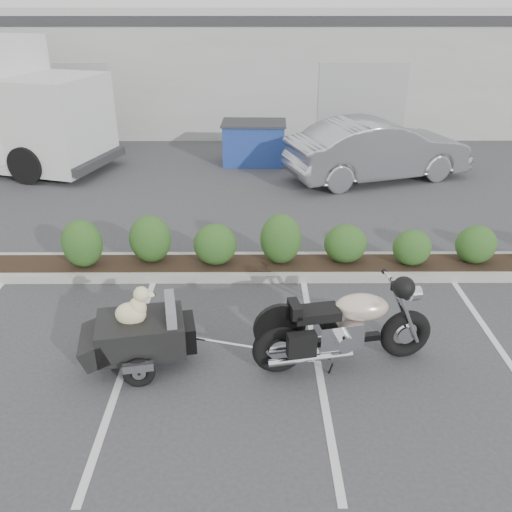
{
  "coord_description": "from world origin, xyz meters",
  "views": [
    {
      "loc": [
        0.3,
        -6.78,
        4.7
      ],
      "look_at": [
        0.34,
        1.29,
        0.75
      ],
      "focal_mm": 38.0,
      "sensor_mm": 36.0,
      "label": 1
    }
  ],
  "objects_px": {
    "motorcycle": "(345,328)",
    "sedan": "(378,150)",
    "pet_trailer": "(140,333)",
    "dumpster": "(254,143)"
  },
  "relations": [
    {
      "from": "motorcycle",
      "to": "sedan",
      "type": "xyz_separation_m",
      "value": [
        2.16,
        8.34,
        0.24
      ]
    },
    {
      "from": "pet_trailer",
      "to": "dumpster",
      "type": "relative_size",
      "value": 1.07
    },
    {
      "from": "pet_trailer",
      "to": "motorcycle",
      "type": "bearing_deg",
      "value": -11.04
    },
    {
      "from": "sedan",
      "to": "dumpster",
      "type": "xyz_separation_m",
      "value": [
        -3.38,
        1.56,
        -0.19
      ]
    },
    {
      "from": "pet_trailer",
      "to": "sedan",
      "type": "relative_size",
      "value": 0.41
    },
    {
      "from": "motorcycle",
      "to": "dumpster",
      "type": "height_order",
      "value": "motorcycle"
    },
    {
      "from": "motorcycle",
      "to": "dumpster",
      "type": "xyz_separation_m",
      "value": [
        -1.22,
        9.9,
        0.04
      ]
    },
    {
      "from": "sedan",
      "to": "dumpster",
      "type": "height_order",
      "value": "sedan"
    },
    {
      "from": "motorcycle",
      "to": "pet_trailer",
      "type": "relative_size",
      "value": 1.23
    },
    {
      "from": "sedan",
      "to": "dumpster",
      "type": "bearing_deg",
      "value": 46.91
    }
  ]
}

